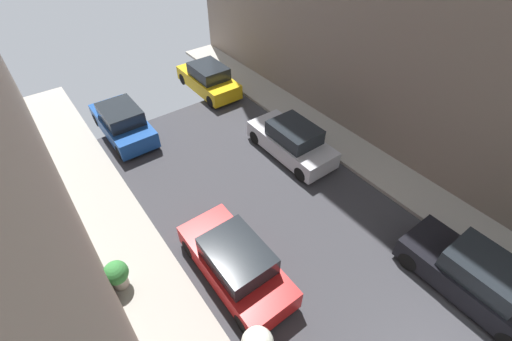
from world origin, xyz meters
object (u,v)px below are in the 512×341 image
parked_car_right_4 (208,79)px  potted_plant_3 (117,274)px  parked_car_left_3 (123,122)px  parked_car_left_2 (236,263)px  parked_car_right_3 (292,141)px  parked_car_right_2 (475,277)px

parked_car_right_4 → potted_plant_3: parked_car_right_4 is taller
potted_plant_3 → parked_car_left_3: bearing=68.0°
parked_car_left_3 → parked_car_right_4: (5.40, 1.22, 0.00)m
parked_car_left_3 → parked_car_left_2: bearing=-90.0°
parked_car_right_3 → parked_car_right_4: (0.00, 7.04, 0.00)m
parked_car_left_2 → parked_car_right_3: bearing=33.3°
parked_car_left_2 → parked_car_left_3: (0.00, 9.37, 0.00)m
parked_car_left_2 → potted_plant_3: bearing=149.6°
parked_car_right_3 → potted_plant_3: parked_car_right_3 is taller
potted_plant_3 → parked_car_right_4: bearing=46.1°
parked_car_left_2 → parked_car_right_3: 6.46m
parked_car_right_3 → potted_plant_3: bearing=-168.3°
parked_car_left_3 → parked_car_right_3: size_ratio=1.00×
parked_car_right_2 → potted_plant_3: (-8.46, 6.45, 0.01)m
parked_car_right_3 → parked_car_right_4: bearing=90.0°
parked_car_left_2 → parked_car_right_2: 7.13m
parked_car_right_2 → parked_car_right_4: 15.25m
parked_car_left_3 → parked_car_right_2: same height
parked_car_left_2 → parked_car_right_2: bearing=-40.7°
parked_car_left_2 → parked_car_right_4: bearing=63.0°
parked_car_right_2 → parked_car_right_4: size_ratio=1.00×
parked_car_right_2 → parked_car_right_3: 8.21m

